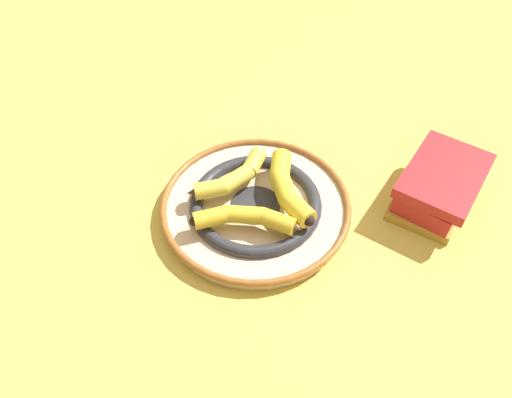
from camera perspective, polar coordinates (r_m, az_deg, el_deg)
ground_plane at (r=0.98m, az=1.24°, el=-1.16°), size 2.80×2.80×0.00m
decorative_bowl at (r=0.96m, az=0.00°, el=-0.88°), size 0.37×0.37×0.04m
banana_a at (r=0.96m, az=-2.80°, el=2.39°), size 0.17×0.09×0.03m
banana_b at (r=0.94m, az=3.51°, el=1.50°), size 0.07×0.20×0.04m
banana_c at (r=0.90m, az=-1.07°, el=-2.17°), size 0.19×0.11×0.03m
book_stack at (r=1.02m, az=20.08°, el=1.27°), size 0.24×0.22×0.08m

